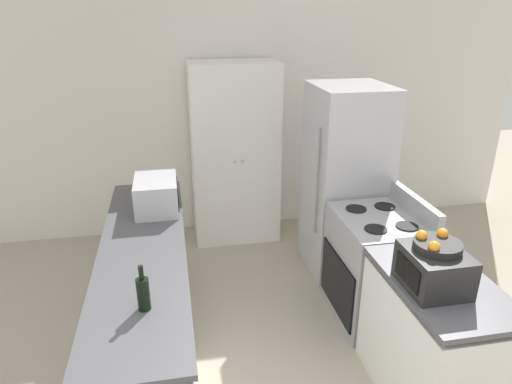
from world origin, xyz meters
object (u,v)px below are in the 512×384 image
object	(u,v)px
microwave	(157,194)
wine_bottle	(143,293)
refrigerator	(345,182)
toaster_oven	(434,269)
stove	(375,267)
fruit_bowl	(437,244)
pantry_cabinet	(235,154)

from	to	relation	value
microwave	wine_bottle	xyz separation A→B (m)	(-0.06, -1.38, -0.03)
refrigerator	microwave	size ratio (longest dim) A/B	3.55
microwave	toaster_oven	distance (m)	2.20
stove	fruit_bowl	bearing A→B (deg)	-97.12
wine_bottle	fruit_bowl	distance (m)	1.70
fruit_bowl	refrigerator	bearing A→B (deg)	85.67
pantry_cabinet	fruit_bowl	bearing A→B (deg)	-72.88
fruit_bowl	wine_bottle	bearing A→B (deg)	177.31
refrigerator	wine_bottle	xyz separation A→B (m)	(-1.83, -1.68, 0.10)
stove	microwave	size ratio (longest dim) A/B	2.08
microwave	wine_bottle	world-z (taller)	wine_bottle
refrigerator	toaster_oven	bearing A→B (deg)	-94.55
wine_bottle	fruit_bowl	bearing A→B (deg)	-2.69
pantry_cabinet	stove	size ratio (longest dim) A/B	1.83
stove	toaster_oven	bearing A→B (deg)	-97.46
stove	refrigerator	xyz separation A→B (m)	(0.02, 0.82, 0.45)
refrigerator	fruit_bowl	distance (m)	1.79
fruit_bowl	microwave	bearing A→B (deg)	138.16
pantry_cabinet	fruit_bowl	world-z (taller)	pantry_cabinet
pantry_cabinet	stove	world-z (taller)	pantry_cabinet
stove	refrigerator	world-z (taller)	refrigerator
toaster_oven	refrigerator	bearing A→B (deg)	85.45
pantry_cabinet	toaster_oven	world-z (taller)	pantry_cabinet
toaster_oven	fruit_bowl	world-z (taller)	fruit_bowl
pantry_cabinet	wine_bottle	size ratio (longest dim) A/B	7.18
pantry_cabinet	refrigerator	size ratio (longest dim) A/B	1.07
pantry_cabinet	microwave	xyz separation A→B (m)	(-0.82, -1.17, 0.06)
pantry_cabinet	microwave	size ratio (longest dim) A/B	3.80
microwave	stove	bearing A→B (deg)	-16.59
refrigerator	wine_bottle	distance (m)	2.48
refrigerator	wine_bottle	bearing A→B (deg)	-137.35
microwave	wine_bottle	size ratio (longest dim) A/B	1.89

